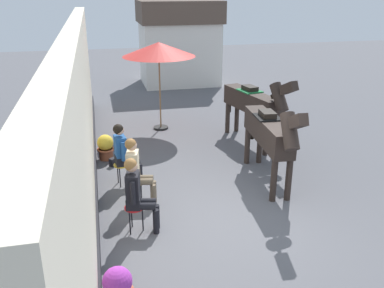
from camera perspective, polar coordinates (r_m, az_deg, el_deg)
The scene contains 12 objects.
ground_plane at distance 10.67m, azimuth -0.08°, elevation -1.75°, with size 40.00×40.00×0.00m, color #56565B.
pub_facade_wall at distance 8.51m, azimuth -14.73°, elevation 2.61°, with size 0.34×14.00×3.40m.
distant_cottage at distance 18.57m, azimuth -1.76°, elevation 13.71°, with size 3.40×2.60×3.50m.
seated_visitor_near at distance 7.30m, azimuth -7.48°, elevation -6.42°, with size 0.61×0.48×1.39m.
seated_visitor_middle at distance 8.18m, azimuth -7.58°, elevation -3.32°, with size 0.61×0.48×1.39m.
seated_visitor_far at distance 9.06m, azimuth -9.28°, elevation -0.96°, with size 0.61×0.49×1.39m.
saddled_horse_near at distance 9.05m, azimuth 10.54°, elevation 1.52°, with size 0.61×3.00×2.06m.
saddled_horse_far at distance 11.33m, azimuth 8.41°, elevation 5.57°, with size 0.91×2.96×2.06m.
flower_planter_nearest at distance 5.96m, azimuth -10.04°, elevation -18.71°, with size 0.43×0.43×0.64m.
flower_planter_farthest at distance 10.64m, azimuth -11.67°, elevation -0.34°, with size 0.43×0.43×0.64m.
cafe_parasol at distance 12.26m, azimuth -4.54°, elevation 12.63°, with size 2.10×2.10×2.58m.
satchel_bag at distance 10.32m, azimuth -10.47°, elevation -2.32°, with size 0.28×0.12×0.20m, color black.
Camera 1 is at (-2.20, -6.60, 4.10)m, focal length 39.25 mm.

